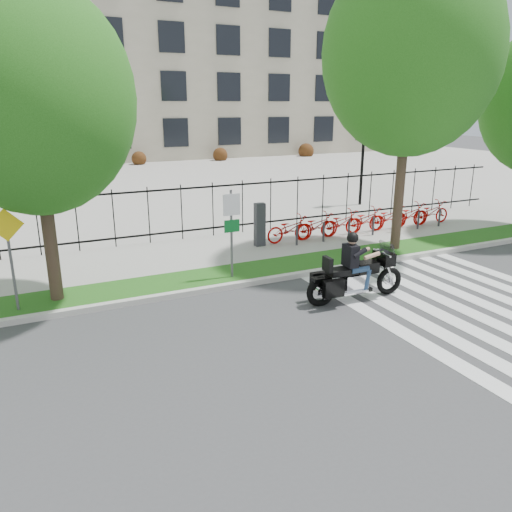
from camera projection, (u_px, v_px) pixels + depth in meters
name	position (u px, v px, depth m)	size (l,w,h in m)	color
ground	(316.00, 350.00, 10.36)	(120.00, 120.00, 0.00)	#3D3D40
curb	(238.00, 285.00, 13.88)	(60.00, 0.20, 0.15)	#BAB8AF
grass_verge	(226.00, 276.00, 14.62)	(60.00, 1.50, 0.15)	#1A5415
sidewalk	(199.00, 253.00, 16.78)	(60.00, 3.50, 0.15)	#A19D96
plaza	(109.00, 183.00, 31.96)	(80.00, 34.00, 0.10)	#A19D96
crosswalk_stripes	(482.00, 310.00, 12.33)	(5.70, 8.00, 0.01)	silver
iron_fence	(182.00, 212.00, 17.97)	(30.00, 0.06, 2.00)	black
office_building	(63.00, 47.00, 46.27)	(60.00, 21.90, 20.15)	#A39A83
lamp_post_right	(364.00, 141.00, 23.88)	(1.06, 0.70, 4.25)	black
street_tree_1	(33.00, 99.00, 11.28)	(4.62, 4.62, 7.52)	#33221B
street_tree_2	(411.00, 54.00, 15.32)	(5.47, 5.47, 9.38)	#33221B
bike_share_station	(364.00, 220.00, 19.09)	(8.88, 0.86, 1.50)	#2D2D33
sign_pole_regulatory	(232.00, 223.00, 13.82)	(0.50, 0.09, 2.50)	#59595B
sign_pole_warning	(9.00, 246.00, 11.54)	(0.78, 0.09, 2.49)	#59595B
motorcycle_rider	(356.00, 273.00, 12.81)	(2.86, 0.86, 2.20)	black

